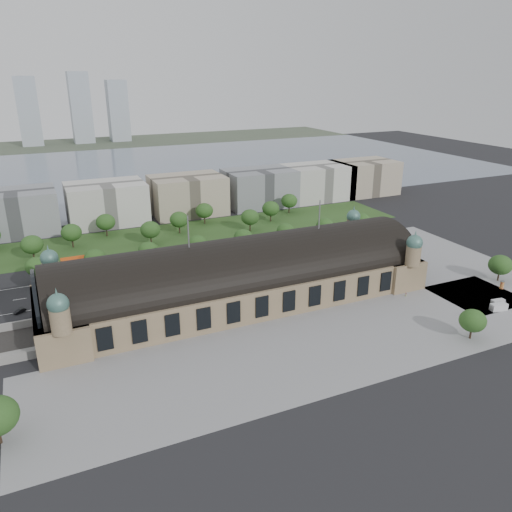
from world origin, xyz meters
name	(u,v)px	position (x,y,z in m)	size (l,w,h in m)	color
ground	(240,301)	(0.00, 0.00, 0.00)	(900.00, 900.00, 0.00)	black
station	(240,277)	(0.00, 0.00, 10.28)	(150.00, 48.40, 44.30)	#91795A
plaza_south	(320,348)	(10.00, -44.00, 0.00)	(190.00, 48.00, 0.12)	gray
plaza_east	(439,262)	(103.00, 0.00, 0.00)	(56.00, 100.00, 0.12)	gray
road_slab	(166,275)	(-20.00, 38.00, 0.00)	(260.00, 26.00, 0.10)	black
grass_belt	(149,239)	(-15.00, 93.00, 0.00)	(300.00, 45.00, 0.10)	#2B481D
petrol_station	(79,261)	(-53.91, 65.28, 2.95)	(14.00, 13.00, 5.05)	#CA420B
lake	(113,171)	(0.00, 298.00, 0.00)	(700.00, 320.00, 0.08)	slate
far_shore	(86,144)	(0.00, 498.00, 0.00)	(700.00, 120.00, 0.14)	#44513D
far_tower_left	(28,111)	(-60.00, 508.00, 40.00)	(24.00, 24.00, 80.00)	#9EA8B2
far_tower_mid	(81,108)	(0.00, 508.00, 42.50)	(24.00, 24.00, 85.00)	#9EA8B2
far_tower_right	(118,111)	(45.00, 508.00, 37.50)	(24.00, 24.00, 75.00)	#9EA8B2
office_2	(14,213)	(-80.00, 133.00, 12.00)	(45.00, 32.00, 24.00)	gray
office_3	(107,203)	(-30.00, 133.00, 12.00)	(45.00, 32.00, 24.00)	silver
office_4	(188,195)	(20.00, 133.00, 12.00)	(45.00, 32.00, 24.00)	#B1A28B
office_5	(259,188)	(70.00, 133.00, 12.00)	(45.00, 32.00, 24.00)	gray
office_6	(317,182)	(115.00, 133.00, 12.00)	(45.00, 32.00, 24.00)	silver
office_7	(364,177)	(155.00, 133.00, 12.00)	(45.00, 32.00, 24.00)	#B1A28B
tree_row_2	(37,267)	(-72.00, 53.00, 7.43)	(9.60, 9.60, 11.52)	#2D2116
tree_row_3	(95,258)	(-48.00, 53.00, 7.43)	(9.60, 9.60, 11.52)	#2D2116
tree_row_4	(148,251)	(-24.00, 53.00, 7.43)	(9.60, 9.60, 11.52)	#2D2116
tree_row_5	(198,244)	(0.00, 53.00, 7.43)	(9.60, 9.60, 11.52)	#2D2116
tree_row_6	(243,237)	(24.00, 53.00, 7.43)	(9.60, 9.60, 11.52)	#2D2116
tree_row_7	(286,231)	(48.00, 53.00, 7.43)	(9.60, 9.60, 11.52)	#2D2116
tree_row_8	(325,226)	(72.00, 53.00, 7.43)	(9.60, 9.60, 11.52)	#2D2116
tree_row_9	(362,220)	(96.00, 53.00, 7.43)	(9.60, 9.60, 11.52)	#2D2116
tree_belt_3	(32,245)	(-73.00, 83.00, 8.05)	(10.40, 10.40, 12.48)	#2D2116
tree_belt_4	(71,233)	(-54.00, 95.00, 8.05)	(10.40, 10.40, 12.48)	#2D2116
tree_belt_5	(106,222)	(-35.00, 107.00, 8.05)	(10.40, 10.40, 12.48)	#2D2116
tree_belt_6	(150,230)	(-16.00, 83.00, 8.05)	(10.40, 10.40, 12.48)	#2D2116
tree_belt_7	(179,220)	(3.00, 95.00, 8.05)	(10.40, 10.40, 12.48)	#2D2116
tree_belt_8	(204,211)	(22.00, 107.00, 8.05)	(10.40, 10.40, 12.48)	#2D2116
tree_belt_9	(250,217)	(41.00, 83.00, 8.05)	(10.40, 10.40, 12.48)	#2D2116
tree_belt_10	(271,209)	(60.00, 95.00, 8.05)	(10.40, 10.40, 12.48)	#2D2116
tree_belt_11	(289,201)	(79.00, 107.00, 8.05)	(10.40, 10.40, 12.48)	#2D2116
tree_plaza_ne	(500,265)	(110.00, -28.00, 7.43)	(10.00, 10.00, 11.69)	#2D2116
tree_plaza_s	(473,321)	(60.00, -60.00, 6.80)	(9.00, 9.00, 10.64)	#2D2116
traffic_car_1	(50,290)	(-68.22, 40.84, 0.70)	(1.47, 4.22, 1.39)	#95979D
traffic_car_2	(100,292)	(-49.95, 30.51, 0.81)	(2.68, 5.81, 1.61)	black
traffic_car_3	(125,274)	(-36.80, 44.98, 0.74)	(2.06, 5.07, 1.47)	maroon
traffic_car_4	(254,267)	(19.22, 29.48, 0.77)	(1.82, 4.51, 1.54)	#182845
traffic_car_5	(296,245)	(51.83, 48.75, 0.74)	(1.56, 4.48, 1.48)	slate
traffic_car_6	(324,255)	(57.41, 29.70, 0.80)	(2.65, 5.75, 1.60)	silver
parked_car_0	(20,311)	(-80.00, 25.00, 0.77)	(1.62, 4.66, 1.53)	black
parked_car_1	(110,300)	(-47.30, 21.00, 0.69)	(2.30, 5.00, 1.39)	maroon
parked_car_2	(121,298)	(-43.16, 21.00, 0.79)	(2.21, 5.44, 1.58)	#1B1B4B
parked_car_3	(91,299)	(-54.02, 25.00, 0.79)	(1.88, 4.66, 1.59)	slate
parked_car_4	(104,301)	(-49.80, 21.00, 0.70)	(1.48, 4.23, 1.39)	white
parked_car_5	(105,296)	(-48.59, 25.00, 0.73)	(2.42, 5.26, 1.46)	gray
parked_car_6	(168,290)	(-23.85, 21.00, 0.73)	(2.04, 5.03, 1.46)	black
bus_west	(193,277)	(-10.79, 27.00, 1.82)	(3.05, 13.04, 3.63)	#B0361C
bus_mid	(223,273)	(3.21, 27.00, 1.53)	(2.57, 10.97, 3.06)	beige
bus_east	(291,256)	(40.00, 32.00, 1.83)	(3.08, 13.17, 3.67)	silver
van_east	(497,302)	(89.83, -45.17, 1.09)	(5.51, 2.77, 2.29)	silver
van_south	(498,307)	(86.11, -48.70, 1.33)	(6.79, 3.69, 2.79)	silver
advertising_column	(502,285)	(104.39, -34.78, 1.86)	(1.89, 1.89, 3.58)	#D93E36
pedestrian_0	(406,295)	(62.70, -24.14, 0.79)	(0.77, 0.44, 1.58)	gray
pedestrian_1	(465,315)	(70.76, -47.36, 0.92)	(0.67, 0.44, 1.83)	gray
pedestrian_3	(497,306)	(88.00, -46.82, 0.86)	(1.01, 0.48, 1.72)	gray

